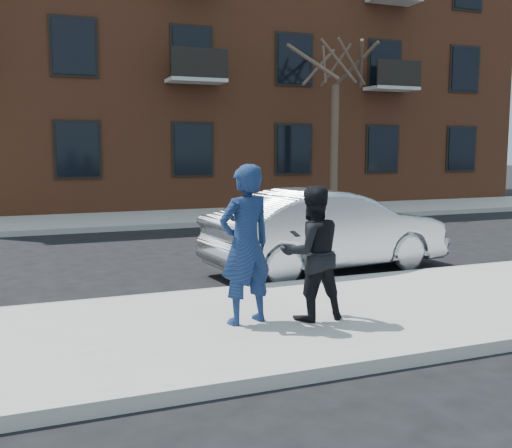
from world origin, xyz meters
name	(u,v)px	position (x,y,z in m)	size (l,w,h in m)	color
ground	(426,305)	(0.00, 0.00, 0.00)	(100.00, 100.00, 0.00)	black
near_sidewalk	(437,305)	(0.00, -0.25, 0.07)	(50.00, 3.50, 0.15)	gray
near_curb	(369,279)	(0.00, 1.55, 0.07)	(50.00, 0.10, 0.15)	#999691
far_sidewalk	(205,217)	(0.00, 11.25, 0.07)	(50.00, 3.50, 0.15)	gray
far_curb	(223,223)	(0.00, 9.45, 0.07)	(50.00, 0.10, 0.15)	#999691
apartment_building	(203,55)	(2.00, 18.00, 6.16)	(24.30, 10.30, 12.30)	brown
street_tree	(336,48)	(4.50, 11.00, 5.52)	(3.60, 3.60, 6.80)	#3B2B23
silver_sedan	(328,230)	(-0.18, 2.71, 0.76)	(1.61, 4.62, 1.52)	#B7BABF
man_hoodie	(245,245)	(-2.93, -0.31, 1.13)	(0.80, 0.62, 1.95)	navy
man_peacoat	(312,253)	(-2.10, -0.44, 0.99)	(0.84, 0.66, 1.68)	black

